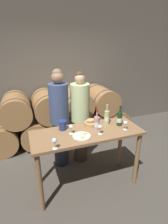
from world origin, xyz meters
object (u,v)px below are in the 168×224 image
at_px(wine_glass_center, 100,127).
at_px(cheese_plate, 82,136).
at_px(wine_glass_far_left, 54,141).
at_px(wine_glass_left, 71,127).
at_px(tasting_table, 87,141).
at_px(blue_crock, 63,125).
at_px(bread_basket, 91,123).
at_px(person_left, 60,119).
at_px(wine_bottle_red, 120,119).
at_px(wine_bottle_rose, 97,123).
at_px(wine_bottle_white, 107,117).
at_px(person_right, 80,118).
at_px(wine_glass_right, 126,123).

bearing_deg(wine_glass_center, cheese_plate, 175.67).
height_order(wine_glass_far_left, wine_glass_center, same).
height_order(cheese_plate, wine_glass_left, wine_glass_left).
bearing_deg(tasting_table, blue_crock, 150.35).
bearing_deg(cheese_plate, wine_glass_center, -4.33).
xyz_separation_m(blue_crock, bread_basket, (0.43, -0.01, -0.03)).
bearing_deg(person_left, wine_glass_far_left, -105.87).
height_order(wine_bottle_red, cheese_plate, wine_bottle_red).
relative_size(bread_basket, cheese_plate, 0.79).
bearing_deg(wine_glass_left, wine_bottle_red, 0.77).
distance_m(wine_bottle_rose, wine_glass_center, 0.14).
height_order(wine_bottle_red, wine_bottle_white, same).
relative_size(person_right, wine_bottle_rose, 5.66).
xyz_separation_m(cheese_plate, wine_glass_center, (0.26, -0.02, 0.09)).
bearing_deg(wine_glass_left, wine_glass_right, -10.89).
bearing_deg(person_left, person_right, -0.02).
distance_m(wine_bottle_rose, bread_basket, 0.17).
height_order(wine_bottle_rose, wine_glass_far_left, wine_bottle_rose).
bearing_deg(wine_glass_left, wine_bottle_rose, -0.24).
bearing_deg(person_left, wine_bottle_red, -39.15).
relative_size(wine_bottle_rose, wine_glass_center, 2.13).
height_order(person_right, bread_basket, person_right).
bearing_deg(wine_bottle_white, person_left, 139.77).
xyz_separation_m(person_left, blue_crock, (-0.06, -0.48, 0.12)).
relative_size(tasting_table, person_left, 0.90).
relative_size(person_left, wine_bottle_red, 5.56).
bearing_deg(wine_glass_center, tasting_table, 137.38).
height_order(person_right, blue_crock, person_right).
height_order(person_right, cheese_plate, person_right).
distance_m(wine_bottle_white, wine_glass_far_left, 0.97).
bearing_deg(person_left, wine_glass_left, -88.39).
bearing_deg(bread_basket, wine_glass_left, -156.22).
relative_size(wine_bottle_rose, wine_glass_far_left, 2.13).
distance_m(wine_bottle_red, wine_bottle_rose, 0.38).
bearing_deg(wine_glass_center, wine_bottle_rose, 84.83).
distance_m(wine_bottle_white, wine_bottle_rose, 0.25).
distance_m(wine_bottle_red, wine_glass_center, 0.42).
bearing_deg(wine_glass_right, tasting_table, 165.82).
relative_size(wine_bottle_red, wine_glass_left, 2.25).
distance_m(person_right, bread_basket, 0.50).
relative_size(wine_bottle_rose, bread_basket, 1.54).
distance_m(wine_bottle_white, wine_glass_left, 0.61).
xyz_separation_m(bread_basket, wine_glass_right, (0.41, -0.30, 0.06)).
xyz_separation_m(tasting_table, person_left, (-0.25, 0.65, 0.11)).
xyz_separation_m(person_right, wine_glass_far_left, (-0.63, -0.93, 0.18)).
relative_size(wine_bottle_red, blue_crock, 2.25).
xyz_separation_m(tasting_table, bread_basket, (0.12, 0.17, 0.19)).
relative_size(bread_basket, wine_glass_right, 1.39).
relative_size(wine_bottle_white, wine_glass_left, 2.25).
bearing_deg(wine_glass_far_left, wine_glass_right, 7.48).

